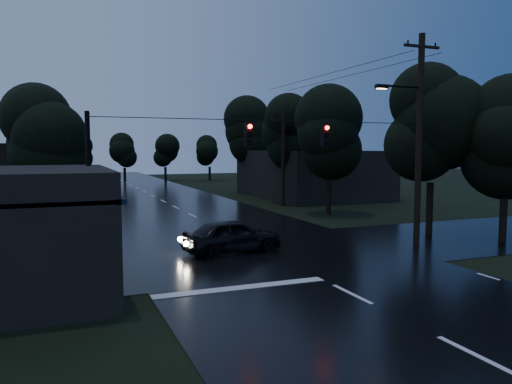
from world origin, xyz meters
TOP-DOWN VIEW (x-y plane):
  - ground at (0.00, 0.00)m, footprint 160.00×160.00m
  - main_road at (0.00, 30.00)m, footprint 12.00×120.00m
  - cross_street at (0.00, 12.00)m, footprint 60.00×9.00m
  - building_far_right at (14.00, 34.00)m, footprint 10.00×14.00m
  - utility_pole_main at (7.41, 11.00)m, footprint 3.50×0.30m
  - utility_pole_far at (8.30, 28.00)m, footprint 2.00×0.30m
  - anchor_pole_left at (-7.50, 11.00)m, footprint 0.18×0.18m
  - span_signals at (0.56, 10.99)m, footprint 15.00×0.37m
  - tree_corner_near at (10.00, 13.00)m, footprint 4.48×4.48m
  - tree_corner_far at (12.00, 10.00)m, footprint 3.92×3.92m
  - tree_left_a at (-9.00, 22.00)m, footprint 3.92×3.92m
  - tree_left_b at (-9.60, 30.00)m, footprint 4.20×4.20m
  - tree_left_c at (-10.20, 40.00)m, footprint 4.48×4.48m
  - tree_right_a at (9.00, 22.00)m, footprint 4.20×4.20m
  - tree_right_b at (9.60, 30.00)m, footprint 4.48×4.48m
  - tree_right_c at (10.20, 40.00)m, footprint 4.76×4.76m
  - car at (-1.41, 12.53)m, footprint 4.66×2.37m

SIDE VIEW (x-z plane):
  - ground at x=0.00m, z-range 0.00..0.00m
  - main_road at x=0.00m, z-range -0.01..0.01m
  - cross_street at x=0.00m, z-range -0.01..0.01m
  - car at x=-1.41m, z-range 0.00..1.52m
  - building_far_right at x=14.00m, z-range 0.00..4.40m
  - anchor_pole_left at x=-7.50m, z-range 0.00..6.00m
  - utility_pole_far at x=8.30m, z-range 0.13..7.63m
  - tree_corner_far at x=12.00m, z-range 1.11..9.37m
  - tree_left_a at x=-9.00m, z-range 1.11..9.37m
  - span_signals at x=0.56m, z-range 4.69..5.80m
  - utility_pole_main at x=7.41m, z-range 0.26..10.26m
  - tree_left_b at x=-9.60m, z-range 1.19..10.04m
  - tree_right_a at x=9.00m, z-range 1.19..10.04m
  - tree_corner_near at x=10.00m, z-range 1.27..10.71m
  - tree_left_c at x=-10.20m, z-range 1.27..10.71m
  - tree_right_b at x=9.60m, z-range 1.27..10.71m
  - tree_right_c at x=10.20m, z-range 1.35..11.38m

